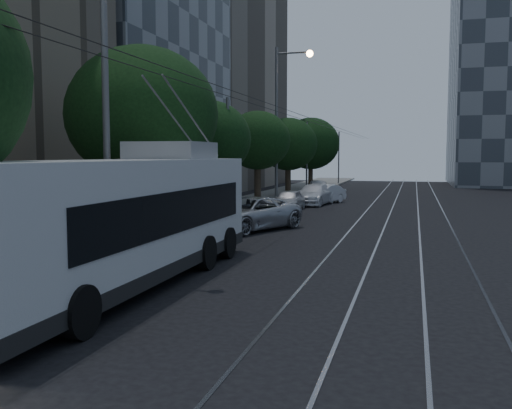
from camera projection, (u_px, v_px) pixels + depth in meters
The scene contains 19 objects.
ground at pixel (297, 279), 15.52m from camera, with size 120.00×120.00×0.00m, color black.
sidewalk at pixel (244, 206), 36.71m from camera, with size 5.00×90.00×0.15m, color slate.
tram_rails at pixel (405, 211), 34.05m from camera, with size 4.52×90.00×0.02m.
overhead_wires at pixel (283, 153), 35.74m from camera, with size 2.23×90.00×6.00m.
building_glass_mid at pixel (98, 13), 40.53m from camera, with size 14.40×18.40×26.80m.
building_tan_far at pixel (199, 20), 59.38m from camera, with size 14.40×22.40×34.80m.
trolleybus at pixel (126, 219), 14.59m from camera, with size 2.80×12.69×5.63m.
pickup_silver at pixel (248, 214), 25.51m from camera, with size 2.49×5.39×1.50m, color #B5B7BE.
car_white_a at pixel (289, 200), 34.60m from camera, with size 1.51×3.75×1.28m, color #B7B7BB.
car_white_b at pixel (314, 195), 38.59m from camera, with size 1.95×4.79×1.39m, color white.
car_white_c at pixel (323, 194), 39.80m from camera, with size 1.36×3.91×1.29m, color silver.
car_white_d at pixel (318, 188), 45.12m from camera, with size 1.71×4.25×1.45m, color silver.
tree_1 at pixel (142, 115), 21.61m from camera, with size 5.76×5.76×7.49m.
tree_2 at pixel (208, 140), 27.10m from camera, with size 4.10×4.10×5.98m.
tree_3 at pixel (258, 141), 36.80m from camera, with size 4.22×4.22×6.22m.
tree_4 at pixel (288, 144), 44.59m from camera, with size 4.58×4.58×6.28m.
tree_5 at pixel (311, 144), 53.90m from camera, with size 5.43×5.43×6.89m.
streetlamp_near at pixel (118, 54), 16.10m from camera, with size 2.49×0.44×10.35m.
streetlamp_far at pixel (283, 111), 37.23m from camera, with size 2.50×0.44×10.36m.
Camera 1 is at (3.00, -15.03, 3.39)m, focal length 40.00 mm.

